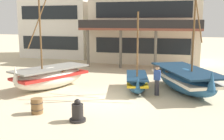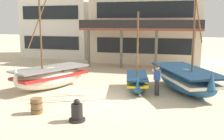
{
  "view_description": "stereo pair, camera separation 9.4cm",
  "coord_description": "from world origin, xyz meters",
  "views": [
    {
      "loc": [
        3.84,
        -13.44,
        4.11
      ],
      "look_at": [
        0.0,
        1.0,
        1.4
      ],
      "focal_mm": 43.41,
      "sensor_mm": 36.0,
      "label": 1
    },
    {
      "loc": [
        3.94,
        -13.41,
        4.11
      ],
      "look_at": [
        0.0,
        1.0,
        1.4
      ],
      "focal_mm": 43.41,
      "sensor_mm": 36.0,
      "label": 2
    }
  ],
  "objects": [
    {
      "name": "fisherman_by_hull",
      "position": [
        2.48,
        1.44,
        0.83
      ],
      "size": [
        0.37,
        0.26,
        1.68
      ],
      "color": "#33333D",
      "rests_on": "ground"
    },
    {
      "name": "fishing_boat_near_left",
      "position": [
        -4.04,
        1.4,
        0.72
      ],
      "size": [
        3.78,
        5.2,
        6.74
      ],
      "color": "silver",
      "rests_on": "ground"
    },
    {
      "name": "fishing_boat_far_right",
      "position": [
        1.22,
        2.15,
        0.54
      ],
      "size": [
        1.87,
        3.66,
        4.63
      ],
      "color": "#23517A",
      "rests_on": "ground"
    },
    {
      "name": "ground_plane",
      "position": [
        0.0,
        0.0,
        0.0
      ],
      "size": [
        120.0,
        120.0,
        0.0
      ],
      "primitive_type": "plane",
      "color": "beige"
    },
    {
      "name": "harbor_building_main",
      "position": [
        0.01,
        14.76,
        3.47
      ],
      "size": [
        11.03,
        8.79,
        6.93
      ],
      "color": "beige",
      "rests_on": "ground"
    },
    {
      "name": "capstan_winch",
      "position": [
        -0.3,
        -3.44,
        0.37
      ],
      "size": [
        0.69,
        0.69,
        0.95
      ],
      "color": "black",
      "rests_on": "ground"
    },
    {
      "name": "harbor_building_annex",
      "position": [
        -10.29,
        16.63,
        5.0
      ],
      "size": [
        8.07,
        6.79,
        9.98
      ],
      "color": "white",
      "rests_on": "ground"
    },
    {
      "name": "fishing_boat_centre_large",
      "position": [
        4.03,
        2.69,
        0.74
      ],
      "size": [
        4.51,
        6.19,
        7.72
      ],
      "color": "#23517A",
      "rests_on": "ground"
    },
    {
      "name": "wooden_barrel",
      "position": [
        -2.42,
        -3.03,
        0.35
      ],
      "size": [
        0.56,
        0.56,
        0.7
      ],
      "color": "brown",
      "rests_on": "ground"
    }
  ]
}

